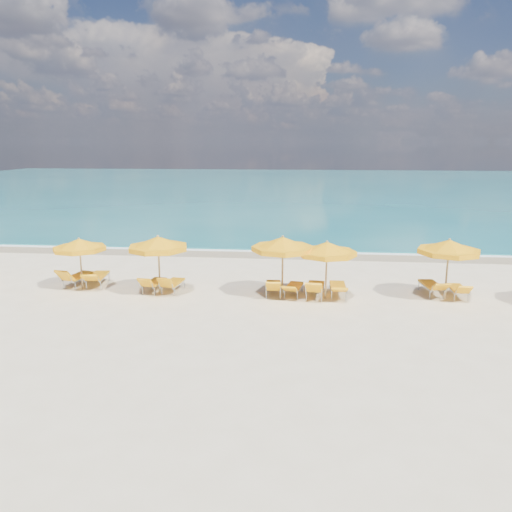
# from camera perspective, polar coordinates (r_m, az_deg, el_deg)

# --- Properties ---
(ground_plane) EXTENTS (120.00, 120.00, 0.00)m
(ground_plane) POSITION_cam_1_polar(r_m,az_deg,el_deg) (19.62, -0.45, -4.39)
(ground_plane) COLOR beige
(ocean) EXTENTS (120.00, 80.00, 0.30)m
(ocean) POSITION_cam_1_polar(r_m,az_deg,el_deg) (66.91, 4.09, 7.88)
(ocean) COLOR #13646B
(ocean) RESTS_ON ground
(wet_sand_band) EXTENTS (120.00, 2.60, 0.01)m
(wet_sand_band) POSITION_cam_1_polar(r_m,az_deg,el_deg) (26.75, 1.28, 0.30)
(wet_sand_band) COLOR tan
(wet_sand_band) RESTS_ON ground
(foam_line) EXTENTS (120.00, 1.20, 0.03)m
(foam_line) POSITION_cam_1_polar(r_m,az_deg,el_deg) (27.53, 1.42, 0.67)
(foam_line) COLOR white
(foam_line) RESTS_ON ground
(whitecap_near) EXTENTS (14.00, 0.36, 0.05)m
(whitecap_near) POSITION_cam_1_polar(r_m,az_deg,el_deg) (36.98, -6.84, 3.74)
(whitecap_near) COLOR white
(whitecap_near) RESTS_ON ground
(whitecap_far) EXTENTS (18.00, 0.30, 0.05)m
(whitecap_far) POSITION_cam_1_polar(r_m,az_deg,el_deg) (43.43, 13.69, 4.82)
(whitecap_far) COLOR white
(whitecap_far) RESTS_ON ground
(umbrella_2) EXTENTS (2.45, 2.45, 2.13)m
(umbrella_2) POSITION_cam_1_polar(r_m,az_deg,el_deg) (21.09, -19.54, 1.17)
(umbrella_2) COLOR tan
(umbrella_2) RESTS_ON ground
(umbrella_3) EXTENTS (2.64, 2.64, 2.36)m
(umbrella_3) POSITION_cam_1_polar(r_m,az_deg,el_deg) (19.52, -11.12, 1.37)
(umbrella_3) COLOR tan
(umbrella_3) RESTS_ON ground
(umbrella_4) EXTENTS (2.65, 2.65, 2.41)m
(umbrella_4) POSITION_cam_1_polar(r_m,az_deg,el_deg) (18.85, 3.07, 1.32)
(umbrella_4) COLOR tan
(umbrella_4) RESTS_ON ground
(umbrella_5) EXTENTS (2.42, 2.42, 2.26)m
(umbrella_5) POSITION_cam_1_polar(r_m,az_deg,el_deg) (18.78, 8.11, 0.77)
(umbrella_5) COLOR tan
(umbrella_5) RESTS_ON ground
(umbrella_6) EXTENTS (2.41, 2.41, 2.35)m
(umbrella_6) POSITION_cam_1_polar(r_m,az_deg,el_deg) (19.89, 21.19, 0.92)
(umbrella_6) COLOR tan
(umbrella_6) RESTS_ON ground
(lounger_2_left) EXTENTS (0.99, 1.94, 0.92)m
(lounger_2_left) POSITION_cam_1_polar(r_m,az_deg,el_deg) (22.00, -19.65, -2.60)
(lounger_2_left) COLOR #A5A8AD
(lounger_2_left) RESTS_ON ground
(lounger_2_right) EXTENTS (0.86, 2.01, 0.79)m
(lounger_2_right) POSITION_cam_1_polar(r_m,az_deg,el_deg) (21.76, -17.65, -2.63)
(lounger_2_right) COLOR #A5A8AD
(lounger_2_right) RESTS_ON ground
(lounger_3_left) EXTENTS (0.75, 1.70, 0.79)m
(lounger_3_left) POSITION_cam_1_polar(r_m,az_deg,el_deg) (20.40, -11.59, -3.37)
(lounger_3_left) COLOR #A5A8AD
(lounger_3_left) RESTS_ON ground
(lounger_3_right) EXTENTS (0.73, 1.71, 0.82)m
(lounger_3_right) POSITION_cam_1_polar(r_m,az_deg,el_deg) (20.17, -9.48, -3.46)
(lounger_3_right) COLOR #A5A8AD
(lounger_3_right) RESTS_ON ground
(lounger_4_left) EXTENTS (0.69, 1.76, 0.82)m
(lounger_4_left) POSITION_cam_1_polar(r_m,az_deg,el_deg) (19.52, 2.00, -3.83)
(lounger_4_left) COLOR #A5A8AD
(lounger_4_left) RESTS_ON ground
(lounger_4_right) EXTENTS (0.83, 1.77, 0.66)m
(lounger_4_right) POSITION_cam_1_polar(r_m,az_deg,el_deg) (19.51, 4.33, -3.92)
(lounger_4_right) COLOR #A5A8AD
(lounger_4_right) RESTS_ON ground
(lounger_5_left) EXTENTS (0.80, 1.93, 0.87)m
(lounger_5_left) POSITION_cam_1_polar(r_m,az_deg,el_deg) (19.39, 6.77, -3.97)
(lounger_5_left) COLOR #A5A8AD
(lounger_5_left) RESTS_ON ground
(lounger_5_right) EXTENTS (0.63, 1.89, 0.68)m
(lounger_5_right) POSITION_cam_1_polar(r_m,az_deg,el_deg) (19.60, 9.33, -3.92)
(lounger_5_right) COLOR #A5A8AD
(lounger_5_right) RESTS_ON ground
(lounger_6_left) EXTENTS (0.85, 1.92, 0.78)m
(lounger_6_left) POSITION_cam_1_polar(r_m,az_deg,el_deg) (20.69, 19.44, -3.58)
(lounger_6_left) COLOR #A5A8AD
(lounger_6_left) RESTS_ON ground
(lounger_6_right) EXTENTS (0.58, 1.64, 0.74)m
(lounger_6_right) POSITION_cam_1_polar(r_m,az_deg,el_deg) (20.70, 22.04, -3.86)
(lounger_6_right) COLOR #A5A8AD
(lounger_6_right) RESTS_ON ground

